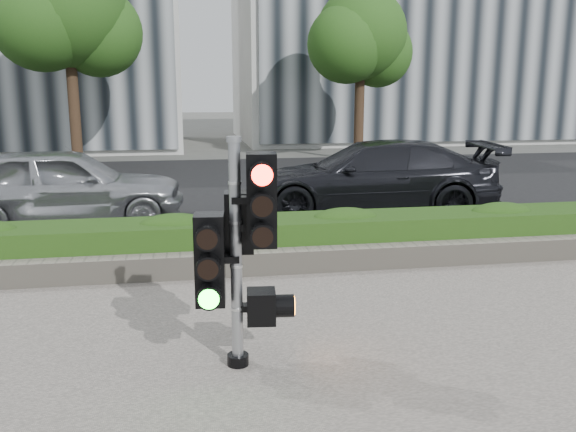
{
  "coord_description": "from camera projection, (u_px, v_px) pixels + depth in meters",
  "views": [
    {
      "loc": [
        -1.03,
        -6.7,
        2.75
      ],
      "look_at": [
        0.23,
        0.6,
        1.16
      ],
      "focal_mm": 38.0,
      "sensor_mm": 36.0,
      "label": 1
    }
  ],
  "objects": [
    {
      "name": "tree_right",
      "position": [
        360.0,
        37.0,
        22.16
      ],
      "size": [
        4.1,
        3.58,
        6.53
      ],
      "color": "black",
      "rests_on": "ground"
    },
    {
      "name": "tree_left",
      "position": [
        67.0,
        13.0,
        19.42
      ],
      "size": [
        4.61,
        4.03,
        7.34
      ],
      "color": "black",
      "rests_on": "ground"
    },
    {
      "name": "ground",
      "position": [
        278.0,
        323.0,
        7.2
      ],
      "size": [
        120.0,
        120.0,
        0.0
      ],
      "primitive_type": "plane",
      "color": "#51514C",
      "rests_on": "ground"
    },
    {
      "name": "building_right",
      "position": [
        411.0,
        23.0,
        31.87
      ],
      "size": [
        18.0,
        10.0,
        12.0
      ],
      "primitive_type": "cube",
      "color": "#B7B7B2",
      "rests_on": "ground"
    },
    {
      "name": "hedge",
      "position": [
        253.0,
        240.0,
        9.58
      ],
      "size": [
        12.0,
        1.0,
        0.68
      ],
      "primitive_type": "cube",
      "color": "#3C7022",
      "rests_on": "sidewalk"
    },
    {
      "name": "road",
      "position": [
        222.0,
        187.0,
        16.83
      ],
      "size": [
        60.0,
        13.0,
        0.02
      ],
      "primitive_type": "cube",
      "color": "black",
      "rests_on": "ground"
    },
    {
      "name": "stone_wall",
      "position": [
        258.0,
        262.0,
        8.99
      ],
      "size": [
        12.0,
        0.32,
        0.34
      ],
      "primitive_type": "cube",
      "color": "gray",
      "rests_on": "sidewalk"
    },
    {
      "name": "car_silver",
      "position": [
        65.0,
        186.0,
        12.09
      ],
      "size": [
        4.75,
        2.16,
        1.58
      ],
      "primitive_type": "imported",
      "rotation": [
        0.0,
        0.0,
        1.64
      ],
      "color": "#A6A7AD",
      "rests_on": "road"
    },
    {
      "name": "curb",
      "position": [
        249.0,
        249.0,
        10.22
      ],
      "size": [
        60.0,
        0.25,
        0.12
      ],
      "primitive_type": "cube",
      "color": "gray",
      "rests_on": "ground"
    },
    {
      "name": "traffic_signal",
      "position": [
        239.0,
        242.0,
        5.84
      ],
      "size": [
        0.8,
        0.61,
        2.27
      ],
      "rotation": [
        0.0,
        0.0,
        -0.1
      ],
      "color": "black",
      "rests_on": "sidewalk"
    },
    {
      "name": "car_dark",
      "position": [
        371.0,
        177.0,
        13.24
      ],
      "size": [
        5.68,
        2.9,
        1.58
      ],
      "primitive_type": "imported",
      "rotation": [
        0.0,
        0.0,
        -1.7
      ],
      "color": "black",
      "rests_on": "road"
    }
  ]
}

